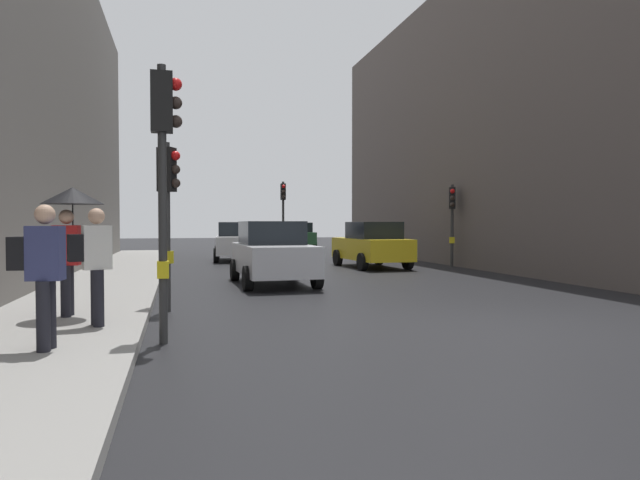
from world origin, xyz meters
name	(u,v)px	position (x,y,z in m)	size (l,w,h in m)	color
ground_plane	(497,327)	(0.00, 0.00, 0.00)	(120.00, 120.00, 0.00)	black
sidewalk_kerb	(99,292)	(-6.92, 6.00, 0.08)	(2.68, 40.00, 0.16)	gray
building_facade_right	(571,130)	(11.58, 13.39, 5.76)	(12.00, 26.01, 11.51)	#5B514C
traffic_light_mid_street	(452,210)	(5.27, 12.05, 2.21)	(0.34, 0.45, 3.21)	#2D2D2D
traffic_light_near_left	(164,152)	(-5.25, -0.03, 2.70)	(0.43, 0.24, 3.92)	#2D2D2D
traffic_light_near_right	(168,195)	(-5.25, 2.97, 2.24)	(0.44, 0.36, 3.25)	#2D2D2D
traffic_light_far_median	(283,205)	(0.17, 20.82, 2.66)	(0.24, 0.43, 3.86)	#2D2D2D
car_silver_hatchback	(273,253)	(-2.52, 7.43, 0.88)	(2.11, 4.25, 1.76)	#BCBCC1
car_green_estate	(298,236)	(2.77, 29.82, 0.88)	(2.08, 4.23, 1.76)	#2D6038
car_yellow_taxi	(372,245)	(2.16, 12.58, 0.88)	(2.23, 4.31, 1.76)	yellow
car_white_compact	(237,241)	(-2.50, 18.06, 0.88)	(2.28, 4.33, 1.76)	silver
pedestrian_with_umbrella	(71,215)	(-6.79, 1.82, 1.84)	(1.00, 1.00, 2.14)	black
pedestrian_with_black_backpack	(94,259)	(-6.30, 0.75, 1.16)	(0.65, 0.43, 1.77)	black
pedestrian_with_grey_backpack	(42,268)	(-6.67, -0.85, 1.16)	(0.63, 0.37, 1.77)	black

